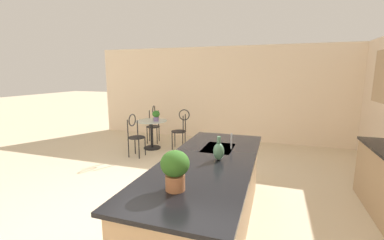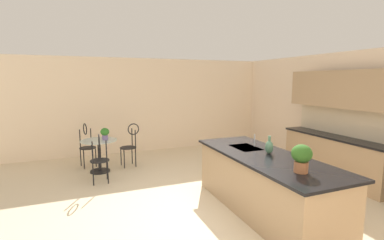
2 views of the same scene
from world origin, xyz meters
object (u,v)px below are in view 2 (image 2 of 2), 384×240
object	(u,v)px
chair_toward_desk	(87,143)
vase_on_counter	(269,147)
chair_near_window	(100,156)
potted_plant_counter_far	(302,157)
bistro_table	(99,153)
chair_by_island	(130,143)
potted_plant_on_table	(105,133)

from	to	relation	value
chair_toward_desk	vase_on_counter	distance (m)	4.44
chair_near_window	potted_plant_counter_far	xyz separation A→B (m)	(3.08, 2.27, 0.55)
vase_on_counter	bistro_table	bearing A→B (deg)	-140.50
bistro_table	vase_on_counter	size ratio (longest dim) A/B	2.78
bistro_table	chair_by_island	world-z (taller)	chair_by_island
chair_toward_desk	chair_near_window	bearing A→B (deg)	8.96
bistro_table	chair_toward_desk	bearing A→B (deg)	-157.17
bistro_table	vase_on_counter	bearing A→B (deg)	39.50
chair_near_window	vase_on_counter	bearing A→B (deg)	48.42
chair_toward_desk	vase_on_counter	size ratio (longest dim) A/B	3.62
bistro_table	potted_plant_counter_far	world-z (taller)	potted_plant_counter_far
chair_by_island	vase_on_counter	bearing A→B (deg)	28.24
chair_toward_desk	potted_plant_on_table	world-z (taller)	chair_toward_desk
potted_plant_on_table	potted_plant_counter_far	size ratio (longest dim) A/B	0.75
chair_by_island	chair_toward_desk	distance (m)	1.05
bistro_table	potted_plant_on_table	distance (m)	0.47
chair_by_island	chair_toward_desk	world-z (taller)	same
chair_toward_desk	potted_plant_counter_far	size ratio (longest dim) A/B	2.88
chair_toward_desk	potted_plant_on_table	distance (m)	0.78
chair_near_window	vase_on_counter	size ratio (longest dim) A/B	3.62
chair_near_window	chair_toward_desk	bearing A→B (deg)	-171.04
chair_by_island	chair_near_window	bearing A→B (deg)	-38.42
chair_toward_desk	potted_plant_on_table	size ratio (longest dim) A/B	3.86
bistro_table	chair_by_island	bearing A→B (deg)	105.94
chair_near_window	potted_plant_on_table	bearing A→B (deg)	166.90
bistro_table	chair_by_island	distance (m)	0.77
chair_by_island	chair_toward_desk	bearing A→B (deg)	-111.16
chair_by_island	chair_toward_desk	xyz separation A→B (m)	(-0.38, -0.98, 0.00)
chair_toward_desk	potted_plant_counter_far	world-z (taller)	potted_plant_counter_far
chair_near_window	potted_plant_counter_far	distance (m)	3.86
chair_near_window	chair_by_island	world-z (taller)	same
bistro_table	chair_near_window	xyz separation A→B (m)	(0.76, -0.04, 0.13)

